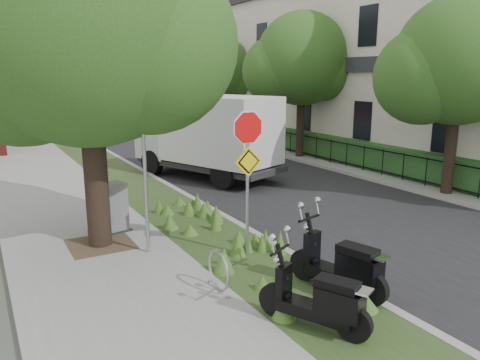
% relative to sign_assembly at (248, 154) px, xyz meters
% --- Properties ---
extents(ground, '(120.00, 120.00, 0.00)m').
position_rel_sign_assembly_xyz_m(ground, '(1.40, -0.58, -2.33)').
color(ground, '#4C5147').
rests_on(ground, ground).
extents(sidewalk_near, '(3.50, 60.00, 0.12)m').
position_rel_sign_assembly_xyz_m(sidewalk_near, '(-2.85, 9.42, -2.27)').
color(sidewalk_near, gray).
rests_on(sidewalk_near, ground).
extents(verge, '(2.00, 60.00, 0.12)m').
position_rel_sign_assembly_xyz_m(verge, '(-0.10, 9.42, -2.27)').
color(verge, '#2C401B').
rests_on(verge, ground).
extents(kerb_near, '(0.20, 60.00, 0.13)m').
position_rel_sign_assembly_xyz_m(kerb_near, '(0.90, 9.42, -2.26)').
color(kerb_near, '#9E9991').
rests_on(kerb_near, ground).
extents(road, '(7.00, 60.00, 0.01)m').
position_rel_sign_assembly_xyz_m(road, '(4.40, 9.42, -2.32)').
color(road, black).
rests_on(road, ground).
extents(kerb_far, '(0.20, 60.00, 0.13)m').
position_rel_sign_assembly_xyz_m(kerb_far, '(7.90, 9.42, -2.26)').
color(kerb_far, '#9E9991').
rests_on(kerb_far, ground).
extents(footpath_far, '(3.20, 60.00, 0.12)m').
position_rel_sign_assembly_xyz_m(footpath_far, '(9.60, 9.42, -2.27)').
color(footpath_far, gray).
rests_on(footpath_far, ground).
extents(street_tree_main, '(6.21, 5.54, 7.66)m').
position_rel_sign_assembly_xyz_m(street_tree_main, '(-2.68, 2.28, 2.48)').
color(street_tree_main, black).
rests_on(street_tree_main, ground).
extents(bare_post, '(0.08, 0.08, 4.00)m').
position_rel_sign_assembly_xyz_m(bare_post, '(-1.80, 1.22, -0.21)').
color(bare_post, '#A5A8AD').
rests_on(bare_post, ground).
extents(bike_hoop, '(0.06, 0.78, 0.77)m').
position_rel_sign_assembly_xyz_m(bike_hoop, '(-1.30, -1.18, -1.83)').
color(bike_hoop, '#A5A8AD').
rests_on(bike_hoop, ground).
extents(sign_assembly, '(0.94, 0.08, 3.22)m').
position_rel_sign_assembly_xyz_m(sign_assembly, '(0.00, 0.00, 0.00)').
color(sign_assembly, '#A5A8AD').
rests_on(sign_assembly, ground).
extents(fence_far, '(0.04, 24.00, 1.00)m').
position_rel_sign_assembly_xyz_m(fence_far, '(8.60, 9.42, -1.66)').
color(fence_far, black).
rests_on(fence_far, ground).
extents(hedge_far, '(1.00, 24.00, 1.10)m').
position_rel_sign_assembly_xyz_m(hedge_far, '(9.30, 9.42, -1.66)').
color(hedge_far, '#194721').
rests_on(hedge_far, footpath_far).
extents(terrace_houses, '(7.40, 26.40, 8.20)m').
position_rel_sign_assembly_xyz_m(terrace_houses, '(12.89, 9.42, 1.83)').
color(terrace_houses, beige).
rests_on(terrace_houses, ground).
extents(far_tree_a, '(4.60, 4.10, 6.22)m').
position_rel_sign_assembly_xyz_m(far_tree_a, '(8.34, 1.46, 1.80)').
color(far_tree_a, black).
rests_on(far_tree_a, ground).
extents(far_tree_b, '(4.83, 4.31, 6.56)m').
position_rel_sign_assembly_xyz_m(far_tree_b, '(8.34, 9.46, 2.04)').
color(far_tree_b, black).
rests_on(far_tree_b, ground).
extents(far_tree_c, '(4.37, 3.89, 5.93)m').
position_rel_sign_assembly_xyz_m(far_tree_c, '(8.34, 17.46, 1.63)').
color(far_tree_c, black).
rests_on(far_tree_c, ground).
extents(scooter_near, '(0.98, 1.73, 0.89)m').
position_rel_sign_assembly_xyz_m(scooter_near, '(-0.55, -3.22, -1.78)').
color(scooter_near, black).
rests_on(scooter_near, ground).
extents(scooter_far, '(0.75, 1.97, 0.96)m').
position_rel_sign_assembly_xyz_m(scooter_far, '(0.55, -2.48, -1.74)').
color(scooter_far, black).
rests_on(scooter_far, ground).
extents(box_truck, '(4.23, 6.32, 2.68)m').
position_rel_sign_assembly_xyz_m(box_truck, '(2.86, 7.73, -0.58)').
color(box_truck, '#262628').
rests_on(box_truck, ground).
extents(utility_cabinet, '(1.01, 0.78, 1.22)m').
position_rel_sign_assembly_xyz_m(utility_cabinet, '(-2.18, 2.99, -1.62)').
color(utility_cabinet, '#262628').
rests_on(utility_cabinet, ground).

